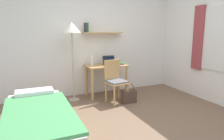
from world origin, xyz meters
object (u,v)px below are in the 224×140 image
standing_lamp (72,32)px  book_stack (119,63)px  handbag (129,96)px  water_bottle (92,61)px  desk_chair (115,79)px  desk (106,71)px  laptop (109,62)px  bed (39,125)px

standing_lamp → book_stack: (1.10, -0.01, -0.72)m
standing_lamp → handbag: 1.80m
book_stack → water_bottle: bearing=173.9°
desk_chair → handbag: 0.46m
handbag → water_bottle: bearing=129.3°
desk → desk_chair: size_ratio=1.03×
desk → water_bottle: (-0.34, 0.01, 0.26)m
desk → desk_chair: 0.51m
standing_lamp → handbag: (1.03, -0.64, -1.33)m
laptop → water_bottle: 0.43m
desk → laptop: size_ratio=3.04×
water_bottle → book_stack: bearing=-6.1°
book_stack → standing_lamp: bearing=179.7°
bed → laptop: size_ratio=6.26×
water_bottle → laptop: bearing=-2.0°
laptop → desk_chair: bearing=-98.9°
desk → water_bottle: water_bottle is taller
laptop → water_bottle: water_bottle is taller
standing_lamp → water_bottle: (0.45, 0.06, -0.63)m
bed → laptop: laptop is taller
desk_chair → laptop: size_ratio=2.95×
standing_lamp → book_stack: bearing=-0.3°
water_bottle → book_stack: size_ratio=0.99×
desk → standing_lamp: size_ratio=0.55×
desk_chair → water_bottle: water_bottle is taller
standing_lamp → water_bottle: 0.78m
bed → laptop: 2.37m
standing_lamp → laptop: size_ratio=5.54×
handbag → laptop: bearing=102.9°
desk_chair → book_stack: 0.60m
bed → book_stack: bearing=37.6°
book_stack → handbag: (-0.07, -0.64, -0.61)m
standing_lamp → desk_chair: bearing=-29.4°
water_bottle → handbag: 1.15m
desk_chair → water_bottle: (-0.34, 0.51, 0.35)m
desk → book_stack: (0.32, -0.06, 0.17)m
bed → standing_lamp: size_ratio=1.13×
standing_lamp → bed: bearing=-119.2°
bed → water_bottle: bearing=50.5°
desk → desk_chair: bearing=-89.2°
desk → book_stack: bearing=-10.1°
handbag → book_stack: bearing=83.5°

